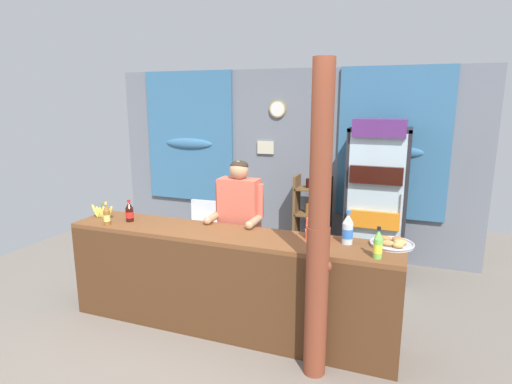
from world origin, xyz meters
TOP-DOWN VIEW (x-y plane):
  - ground_plane at (0.00, 1.10)m, footprint 7.17×7.17m
  - back_wall_curtained at (-0.01, 2.81)m, footprint 5.20×0.22m
  - stall_counter at (0.15, 0.37)m, footprint 3.11×0.54m
  - timber_post at (1.07, 0.11)m, footprint 0.20×0.17m
  - drink_fridge at (1.31, 2.28)m, footprint 0.70×0.65m
  - bottle_shelf_rack at (0.48, 2.49)m, footprint 0.48×0.28m
  - plastic_lawn_chair at (-0.77, 1.73)m, footprint 0.46×0.46m
  - shopkeeper at (0.08, 0.92)m, footprint 0.52×0.42m
  - soda_bottle_water at (1.22, 0.57)m, footprint 0.09×0.09m
  - soda_bottle_cola at (-0.91, 0.48)m, footprint 0.08×0.08m
  - soda_bottle_lime_soda at (1.48, 0.32)m, footprint 0.07×0.07m
  - soda_bottle_iced_tea at (-1.04, 0.30)m, footprint 0.06×0.06m
  - snack_box_crackers at (0.95, 0.63)m, footprint 0.17×0.14m
  - pastry_tray at (1.57, 0.65)m, footprint 0.36×0.36m
  - banana_bunch at (-1.25, 0.48)m, footprint 0.28×0.06m

SIDE VIEW (x-z plane):
  - ground_plane at x=0.00m, z-range 0.00..0.00m
  - plastic_lawn_chair at x=-0.77m, z-range 0.06..0.92m
  - stall_counter at x=0.15m, z-range 0.11..1.05m
  - bottle_shelf_rack at x=0.48m, z-range 0.02..1.18m
  - pastry_tray at x=1.57m, z-range 0.94..1.01m
  - shopkeeper at x=0.08m, z-range 0.20..1.75m
  - banana_bunch at x=-1.25m, z-range 0.93..1.09m
  - soda_bottle_cola at x=-0.91m, z-range 0.93..1.15m
  - snack_box_crackers at x=0.95m, z-range 0.95..1.14m
  - soda_bottle_iced_tea at x=-1.04m, z-range 0.93..1.16m
  - drink_fridge at x=1.31m, z-range 0.09..2.01m
  - soda_bottle_lime_soda at x=1.48m, z-range 0.93..1.18m
  - soda_bottle_water at x=1.22m, z-range 0.93..1.21m
  - timber_post at x=1.07m, z-range -0.05..2.37m
  - back_wall_curtained at x=-0.01m, z-range 0.04..2.58m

